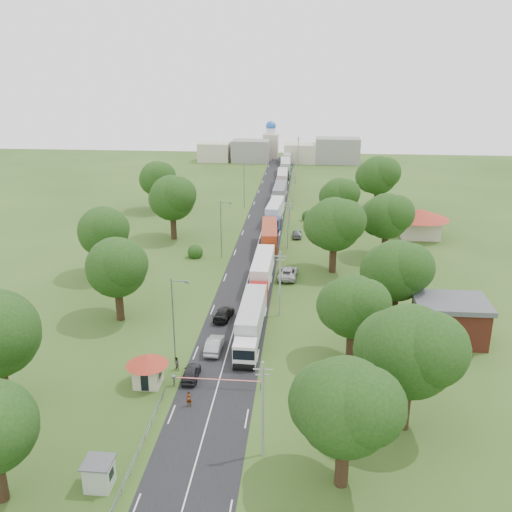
# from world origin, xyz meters

# --- Properties ---
(ground) EXTENTS (260.00, 260.00, 0.00)m
(ground) POSITION_xyz_m (0.00, 0.00, 0.00)
(ground) COLOR #2A4617
(ground) RESTS_ON ground
(road) EXTENTS (8.00, 200.00, 0.04)m
(road) POSITION_xyz_m (0.00, 20.00, 0.00)
(road) COLOR black
(road) RESTS_ON ground
(boom_barrier) EXTENTS (9.22, 0.35, 1.18)m
(boom_barrier) POSITION_xyz_m (-1.36, -25.00, 0.89)
(boom_barrier) COLOR slate
(boom_barrier) RESTS_ON ground
(guard_booth) EXTENTS (4.40, 4.40, 3.45)m
(guard_booth) POSITION_xyz_m (-7.20, -25.00, 2.16)
(guard_booth) COLOR #BCB69C
(guard_booth) RESTS_ON ground
(kiosk) EXTENTS (2.30, 2.30, 2.41)m
(kiosk) POSITION_xyz_m (-7.00, -40.00, 1.23)
(kiosk) COLOR #99A593
(kiosk) RESTS_ON ground
(guard_rail) EXTENTS (0.10, 17.00, 1.70)m
(guard_rail) POSITION_xyz_m (-5.00, -35.00, 0.00)
(guard_rail) COLOR slate
(guard_rail) RESTS_ON ground
(info_sign) EXTENTS (0.12, 3.10, 4.10)m
(info_sign) POSITION_xyz_m (5.20, 35.00, 3.00)
(info_sign) COLOR slate
(info_sign) RESTS_ON ground
(pole_0) EXTENTS (1.60, 0.24, 9.00)m
(pole_0) POSITION_xyz_m (5.50, -35.00, 4.68)
(pole_0) COLOR gray
(pole_0) RESTS_ON ground
(pole_1) EXTENTS (1.60, 0.24, 9.00)m
(pole_1) POSITION_xyz_m (5.50, -7.00, 4.68)
(pole_1) COLOR gray
(pole_1) RESTS_ON ground
(pole_2) EXTENTS (1.60, 0.24, 9.00)m
(pole_2) POSITION_xyz_m (5.50, 21.00, 4.68)
(pole_2) COLOR gray
(pole_2) RESTS_ON ground
(pole_3) EXTENTS (1.60, 0.24, 9.00)m
(pole_3) POSITION_xyz_m (5.50, 49.00, 4.68)
(pole_3) COLOR gray
(pole_3) RESTS_ON ground
(pole_4) EXTENTS (1.60, 0.24, 9.00)m
(pole_4) POSITION_xyz_m (5.50, 77.00, 4.68)
(pole_4) COLOR gray
(pole_4) RESTS_ON ground
(pole_5) EXTENTS (1.60, 0.24, 9.00)m
(pole_5) POSITION_xyz_m (5.50, 105.00, 4.68)
(pole_5) COLOR gray
(pole_5) RESTS_ON ground
(lamp_0) EXTENTS (2.03, 0.22, 10.00)m
(lamp_0) POSITION_xyz_m (-5.35, -20.00, 5.55)
(lamp_0) COLOR slate
(lamp_0) RESTS_ON ground
(lamp_1) EXTENTS (2.03, 0.22, 10.00)m
(lamp_1) POSITION_xyz_m (-5.35, 15.00, 5.55)
(lamp_1) COLOR slate
(lamp_1) RESTS_ON ground
(lamp_2) EXTENTS (2.03, 0.22, 10.00)m
(lamp_2) POSITION_xyz_m (-5.35, 50.00, 5.55)
(lamp_2) COLOR slate
(lamp_2) RESTS_ON ground
(tree_0) EXTENTS (8.80, 8.80, 11.07)m
(tree_0) POSITION_xyz_m (11.99, -37.84, 7.22)
(tree_0) COLOR #382616
(tree_0) RESTS_ON ground
(tree_1) EXTENTS (9.60, 9.60, 12.05)m
(tree_1) POSITION_xyz_m (17.99, -29.83, 7.85)
(tree_1) COLOR #382616
(tree_1) RESTS_ON ground
(tree_2) EXTENTS (8.00, 8.00, 10.10)m
(tree_2) POSITION_xyz_m (13.99, -17.86, 6.60)
(tree_2) COLOR #382616
(tree_2) RESTS_ON ground
(tree_3) EXTENTS (8.80, 8.80, 11.07)m
(tree_3) POSITION_xyz_m (19.99, -7.84, 7.22)
(tree_3) COLOR #382616
(tree_3) RESTS_ON ground
(tree_4) EXTENTS (9.60, 9.60, 12.05)m
(tree_4) POSITION_xyz_m (12.99, 10.17, 7.85)
(tree_4) COLOR #382616
(tree_4) RESTS_ON ground
(tree_5) EXTENTS (8.80, 8.80, 11.07)m
(tree_5) POSITION_xyz_m (21.99, 18.16, 7.22)
(tree_5) COLOR #382616
(tree_5) RESTS_ON ground
(tree_6) EXTENTS (8.00, 8.00, 10.10)m
(tree_6) POSITION_xyz_m (14.99, 35.14, 6.60)
(tree_6) COLOR #382616
(tree_6) RESTS_ON ground
(tree_7) EXTENTS (9.60, 9.60, 12.05)m
(tree_7) POSITION_xyz_m (23.99, 50.17, 7.85)
(tree_7) COLOR #382616
(tree_7) RESTS_ON ground
(tree_10) EXTENTS (8.80, 8.80, 11.07)m
(tree_10) POSITION_xyz_m (-15.01, -9.84, 7.22)
(tree_10) COLOR #382616
(tree_10) RESTS_ON ground
(tree_11) EXTENTS (8.80, 8.80, 11.07)m
(tree_11) POSITION_xyz_m (-22.01, 5.16, 7.22)
(tree_11) COLOR #382616
(tree_11) RESTS_ON ground
(tree_12) EXTENTS (9.60, 9.60, 12.05)m
(tree_12) POSITION_xyz_m (-16.01, 25.17, 7.85)
(tree_12) COLOR #382616
(tree_12) RESTS_ON ground
(tree_13) EXTENTS (8.80, 8.80, 11.07)m
(tree_13) POSITION_xyz_m (-24.01, 45.16, 7.22)
(tree_13) COLOR #382616
(tree_13) RESTS_ON ground
(house_brick) EXTENTS (8.60, 6.60, 5.20)m
(house_brick) POSITION_xyz_m (26.00, -12.00, 2.65)
(house_brick) COLOR maroon
(house_brick) RESTS_ON ground
(house_cream) EXTENTS (10.08, 10.08, 5.80)m
(house_cream) POSITION_xyz_m (30.00, 30.00, 3.64)
(house_cream) COLOR #BCB69C
(house_cream) RESTS_ON ground
(distant_town) EXTENTS (52.00, 8.00, 8.00)m
(distant_town) POSITION_xyz_m (0.68, 110.00, 3.49)
(distant_town) COLOR gray
(distant_town) RESTS_ON ground
(church) EXTENTS (5.00, 5.00, 12.30)m
(church) POSITION_xyz_m (-4.00, 118.00, 5.39)
(church) COLOR #BCB69C
(church) RESTS_ON ground
(truck_0) EXTENTS (2.75, 15.15, 4.20)m
(truck_0) POSITION_xyz_m (2.38, -13.78, 2.23)
(truck_0) COLOR white
(truck_0) RESTS_ON ground
(truck_1) EXTENTS (2.75, 15.18, 4.21)m
(truck_1) POSITION_xyz_m (2.40, 3.03, 2.23)
(truck_1) COLOR maroon
(truck_1) RESTS_ON ground
(truck_2) EXTENTS (3.43, 15.63, 4.32)m
(truck_2) POSITION_xyz_m (2.27, 19.41, 2.29)
(truck_2) COLOR gold
(truck_2) RESTS_ON ground
(truck_3) EXTENTS (3.36, 14.99, 4.14)m
(truck_3) POSITION_xyz_m (2.19, 37.52, 2.20)
(truck_3) COLOR #192D9A
(truck_3) RESTS_ON ground
(truck_4) EXTENTS (2.79, 15.16, 4.20)m
(truck_4) POSITION_xyz_m (2.33, 53.92, 2.23)
(truck_4) COLOR silver
(truck_4) RESTS_ON ground
(truck_5) EXTENTS (2.94, 15.05, 4.17)m
(truck_5) POSITION_xyz_m (2.12, 71.14, 2.21)
(truck_5) COLOR maroon
(truck_5) RESTS_ON ground
(truck_6) EXTENTS (3.28, 15.68, 4.33)m
(truck_6) POSITION_xyz_m (2.21, 87.58, 2.30)
(truck_6) COLOR #24612C
(truck_6) RESTS_ON ground
(truck_7) EXTENTS (2.40, 13.85, 3.84)m
(truck_7) POSITION_xyz_m (2.16, 105.01, 2.04)
(truck_7) COLOR #AEAEAE
(truck_7) RESTS_ON ground
(car_lane_front) EXTENTS (1.71, 4.14, 1.40)m
(car_lane_front) POSITION_xyz_m (-3.00, -23.50, 0.70)
(car_lane_front) COLOR black
(car_lane_front) RESTS_ON ground
(car_lane_mid) EXTENTS (1.81, 4.87, 1.59)m
(car_lane_mid) POSITION_xyz_m (-1.49, -17.26, 0.80)
(car_lane_mid) COLOR gray
(car_lane_mid) RESTS_ON ground
(car_lane_rear) EXTENTS (2.58, 5.04, 1.40)m
(car_lane_rear) POSITION_xyz_m (-1.69, -8.62, 0.70)
(car_lane_rear) COLOR black
(car_lane_rear) RESTS_ON ground
(car_verge_near) EXTENTS (3.10, 6.17, 1.68)m
(car_verge_near) POSITION_xyz_m (6.03, 6.74, 0.84)
(car_verge_near) COLOR #B6B6B6
(car_verge_near) RESTS_ON ground
(car_verge_far) EXTENTS (1.73, 4.24, 1.44)m
(car_verge_far) POSITION_xyz_m (6.99, 27.94, 0.72)
(car_verge_far) COLOR #585B60
(car_verge_far) RESTS_ON ground
(pedestrian_near) EXTENTS (0.59, 0.41, 1.54)m
(pedestrian_near) POSITION_xyz_m (-2.19, -28.50, 0.77)
(pedestrian_near) COLOR gray
(pedestrian_near) RESTS_ON ground
(pedestrian_booth) EXTENTS (0.96, 0.92, 1.55)m
(pedestrian_booth) POSITION_xyz_m (-4.88, -22.00, 0.78)
(pedestrian_booth) COLOR gray
(pedestrian_booth) RESTS_ON ground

